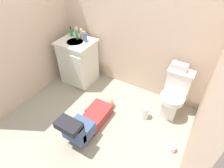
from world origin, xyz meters
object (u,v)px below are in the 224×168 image
faucet (81,35)px  bottle_amber (84,36)px  bottle_blue (85,38)px  vanity_cabinet (78,61)px  bottle_green (77,35)px  person_plumber (88,120)px  bottle_clear (81,34)px  soap_dispenser (71,32)px  toilet_paper_roll (171,148)px  tissue_box (179,67)px  paper_towel_roll (145,112)px  toilet (174,95)px  bottle_white (76,32)px

faucet → bottle_amber: size_ratio=0.63×
faucet → bottle_blue: bottle_blue is taller
vanity_cabinet → faucet: bearing=91.3°
bottle_green → bottle_amber: bottle_amber is taller
person_plumber → bottle_clear: bearing=128.7°
bottle_clear → bottle_blue: (0.14, -0.07, -0.01)m
soap_dispenser → bottle_green: bearing=-15.3°
toilet_paper_roll → bottle_blue: bearing=159.9°
tissue_box → paper_towel_roll: size_ratio=0.98×
bottle_clear → tissue_box: bearing=0.6°
paper_towel_roll → tissue_box: bearing=58.1°
bottle_blue → paper_towel_roll: bearing=-14.0°
bottle_amber → paper_towel_roll: bottle_amber is taller
toilet → bottle_green: bearing=179.6°
paper_towel_roll → bottle_amber: bearing=165.1°
toilet → faucet: (-1.75, 0.08, 0.50)m
person_plumber → bottle_clear: bottle_clear is taller
toilet → toilet_paper_roll: 0.77m
tissue_box → vanity_cabinet: bearing=-174.7°
bottle_white → paper_towel_roll: bearing=-14.8°
paper_towel_roll → faucet: bearing=164.6°
person_plumber → bottle_green: (-0.85, 0.94, 0.72)m
soap_dispenser → bottle_clear: 0.22m
tissue_box → bottle_clear: bottle_clear is taller
tissue_box → bottle_amber: (-1.59, -0.05, 0.10)m
toilet → person_plumber: 1.32m
bottle_clear → toilet_paper_roll: bearing=-20.7°
paper_towel_roll → toilet: bearing=46.8°
soap_dispenser → toilet: bearing=-1.8°
tissue_box → bottle_blue: bottle_blue is taller
bottle_clear → paper_towel_roll: 1.67m
faucet → bottle_blue: 0.19m
person_plumber → bottle_white: 1.55m
toilet → toilet_paper_roll: size_ratio=6.82×
faucet → tissue_box: size_ratio=0.45×
bottle_amber → bottle_blue: bearing=-34.0°
bottle_clear → bottle_blue: bottle_clear is taller
vanity_cabinet → bottle_amber: bottle_amber is taller
tissue_box → bottle_white: bottle_white is taller
bottle_green → bottle_blue: 0.19m
vanity_cabinet → faucet: faucet is taller
bottle_white → toilet_paper_roll: bearing=-20.0°
bottle_clear → bottle_amber: 0.09m
bottle_white → bottle_amber: bearing=-14.2°
soap_dispenser → faucet: bearing=6.0°
tissue_box → bottle_amber: size_ratio=1.39×
bottle_clear → toilet_paper_roll: size_ratio=1.54×
bottle_white → person_plumber: bearing=-47.7°
toilet_paper_roll → soap_dispenser: bearing=161.6°
bottle_white → bottle_blue: bearing=-19.0°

